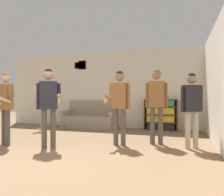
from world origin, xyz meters
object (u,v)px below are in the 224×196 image
floor_lamp (41,92)px  drinking_cup (154,97)px  bookshelf (161,115)px  person_spectator_near_bookshelf (156,98)px  person_player_foreground_center (49,99)px  person_watcher_holding_cup (119,99)px  person_player_foreground_left (6,101)px  person_spectator_far_right (192,103)px  bottle_on_floor (65,127)px  couch (90,119)px

floor_lamp → drinking_cup: floor_lamp is taller
bookshelf → drinking_cup: (-0.22, -0.00, 0.56)m
bookshelf → drinking_cup: 0.61m
person_spectator_near_bookshelf → person_player_foreground_center: bearing=-153.2°
person_watcher_holding_cup → person_spectator_near_bookshelf: person_spectator_near_bookshelf is taller
bookshelf → floor_lamp: bearing=-165.5°
person_player_foreground_left → person_spectator_near_bookshelf: size_ratio=0.95×
person_spectator_far_right → drinking_cup: person_spectator_far_right is taller
bookshelf → person_spectator_near_bookshelf: 2.24m
bottle_on_floor → bookshelf: bearing=18.1°
person_spectator_near_bookshelf → person_watcher_holding_cup: bearing=-155.7°
couch → person_spectator_near_bookshelf: bearing=-38.3°
person_player_foreground_left → person_spectator_near_bookshelf: (3.24, 1.10, 0.06)m
floor_lamp → person_player_foreground_left: (0.69, -2.27, -0.23)m
floor_lamp → drinking_cup: bearing=15.4°
bookshelf → floor_lamp: floor_lamp is taller
person_player_foreground_left → floor_lamp: bearing=106.9°
floor_lamp → person_spectator_near_bookshelf: 4.10m
person_watcher_holding_cup → person_spectator_far_right: 1.54m
person_spectator_near_bookshelf → bookshelf: bearing=92.4°
person_player_foreground_left → bottle_on_floor: size_ratio=6.09×
bottle_on_floor → floor_lamp: bearing=-178.0°
person_player_foreground_center → person_spectator_far_right: 3.01m
bookshelf → bottle_on_floor: bookshelf is taller
bookshelf → bottle_on_floor: 3.14m
person_player_foreground_center → person_watcher_holding_cup: size_ratio=1.01×
bottle_on_floor → person_watcher_holding_cup: bearing=-34.4°
floor_lamp → person_watcher_holding_cup: bearing=-25.8°
person_spectator_far_right → drinking_cup: size_ratio=13.64×
person_watcher_holding_cup → bookshelf: bearing=74.7°
floor_lamp → person_watcher_holding_cup: (3.15, -1.52, -0.20)m
floor_lamp → bottle_on_floor: floor_lamp is taller
person_player_foreground_left → person_spectator_far_right: 4.09m
drinking_cup → floor_lamp: bearing=-164.6°
person_player_foreground_left → person_player_foreground_center: (1.11, 0.02, 0.04)m
drinking_cup → couch: bearing=-175.0°
floor_lamp → drinking_cup: 3.75m
person_player_foreground_left → drinking_cup: size_ratio=14.07×
person_player_foreground_left → person_spectator_near_bookshelf: person_spectator_near_bookshelf is taller
person_spectator_near_bookshelf → bottle_on_floor: size_ratio=6.42×
person_player_foreground_left → drinking_cup: bearing=48.1°
floor_lamp → person_spectator_far_right: (4.68, -1.38, -0.27)m
couch → drinking_cup: 2.33m
person_spectator_near_bookshelf → drinking_cup: bearing=98.2°
person_player_foreground_center → drinking_cup: person_player_foreground_center is taller
person_player_foreground_left → drinking_cup: 4.38m
person_player_foreground_left → person_watcher_holding_cup: bearing=16.8°
floor_lamp → person_spectator_near_bookshelf: (3.93, -1.17, -0.17)m
person_watcher_holding_cup → couch: bearing=126.5°
couch → person_spectator_far_right: (3.25, -2.18, 0.66)m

